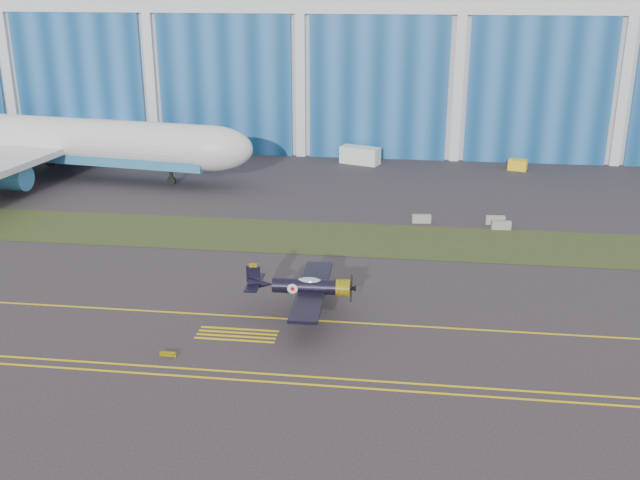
# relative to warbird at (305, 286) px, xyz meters

# --- Properties ---
(ground) EXTENTS (260.00, 260.00, 0.00)m
(ground) POSITION_rel_warbird_xyz_m (13.47, 4.14, -2.47)
(ground) COLOR #383135
(ground) RESTS_ON ground
(grass_median) EXTENTS (260.00, 10.00, 0.02)m
(grass_median) POSITION_rel_warbird_xyz_m (13.47, 18.14, -2.45)
(grass_median) COLOR #475128
(grass_median) RESTS_ON ground
(hangar) EXTENTS (220.00, 45.70, 30.00)m
(hangar) POSITION_rel_warbird_xyz_m (13.47, 75.93, 12.49)
(hangar) COLOR silver
(hangar) RESTS_ON ground
(taxiway_centreline) EXTENTS (200.00, 0.20, 0.02)m
(taxiway_centreline) POSITION_rel_warbird_xyz_m (13.47, -0.86, -2.46)
(taxiway_centreline) COLOR yellow
(taxiway_centreline) RESTS_ON ground
(edge_line_near) EXTENTS (80.00, 0.20, 0.02)m
(edge_line_near) POSITION_rel_warbird_xyz_m (13.47, -10.36, -2.46)
(edge_line_near) COLOR yellow
(edge_line_near) RESTS_ON ground
(edge_line_far) EXTENTS (80.00, 0.20, 0.02)m
(edge_line_far) POSITION_rel_warbird_xyz_m (13.47, -9.36, -2.46)
(edge_line_far) COLOR yellow
(edge_line_far) RESTS_ON ground
(hold_short_ladder) EXTENTS (6.00, 2.40, 0.02)m
(hold_short_ladder) POSITION_rel_warbird_xyz_m (-4.53, -3.96, -2.46)
(hold_short_ladder) COLOR yellow
(hold_short_ladder) RESTS_ON ground
(guard_board_left) EXTENTS (1.20, 0.15, 0.35)m
(guard_board_left) POSITION_rel_warbird_xyz_m (-8.53, -7.86, -2.29)
(guard_board_left) COLOR yellow
(guard_board_left) RESTS_ON ground
(warbird) EXTENTS (9.77, 11.70, 3.41)m
(warbird) POSITION_rel_warbird_xyz_m (0.00, 0.00, 0.00)
(warbird) COLOR black
(warbird) RESTS_ON ground
(jetliner) EXTENTS (70.44, 62.21, 22.17)m
(jetliner) POSITION_rel_warbird_xyz_m (-39.84, 38.10, 8.62)
(jetliner) COLOR silver
(jetliner) RESTS_ON ground
(shipping_container) EXTENTS (5.88, 3.94, 2.37)m
(shipping_container) POSITION_rel_warbird_xyz_m (0.35, 49.82, -1.28)
(shipping_container) COLOR white
(shipping_container) RESTS_ON ground
(tug) EXTENTS (2.76, 2.09, 1.43)m
(tug) POSITION_rel_warbird_xyz_m (21.86, 48.90, -1.75)
(tug) COLOR yellow
(tug) RESTS_ON ground
(cart) EXTENTS (2.09, 1.50, 1.14)m
(cart) POSITION_rel_warbird_xyz_m (-49.69, 46.68, -1.90)
(cart) COLOR white
(cart) RESTS_ON ground
(barrier_a) EXTENTS (2.05, 0.81, 0.90)m
(barrier_a) POSITION_rel_warbird_xyz_m (8.99, 24.34, -2.02)
(barrier_a) COLOR gray
(barrier_a) RESTS_ON ground
(barrier_b) EXTENTS (2.04, 0.74, 0.90)m
(barrier_b) POSITION_rel_warbird_xyz_m (17.25, 23.20, -2.02)
(barrier_b) COLOR gray
(barrier_b) RESTS_ON ground
(barrier_c) EXTENTS (2.04, 0.75, 0.90)m
(barrier_c) POSITION_rel_warbird_xyz_m (16.79, 24.90, -2.02)
(barrier_c) COLOR #9C9D84
(barrier_c) RESTS_ON ground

